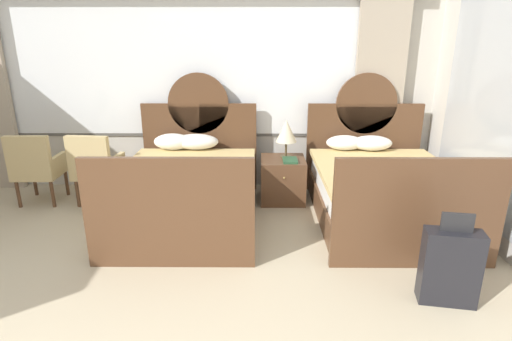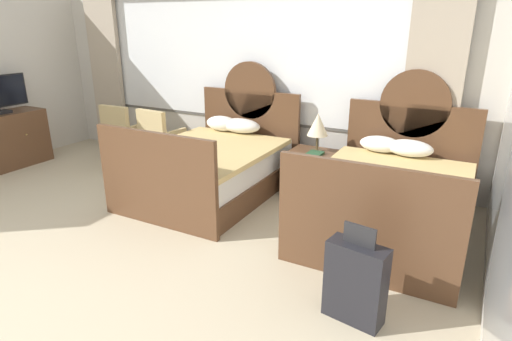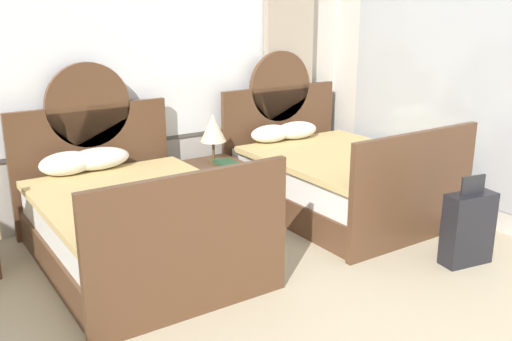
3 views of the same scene
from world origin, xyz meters
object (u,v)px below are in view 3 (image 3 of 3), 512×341
object	(u,v)px
nightstand_between_beds	(215,189)
suitcase_on_floor	(468,228)
bed_near_mirror	(334,177)
bed_near_window	(133,220)
book_on_nightstand	(227,163)
table_lamp_on_nightstand	(213,129)

from	to	relation	value
nightstand_between_beds	suitcase_on_floor	bearing A→B (deg)	-61.13
bed_near_mirror	nightstand_between_beds	size ratio (longest dim) A/B	3.61
bed_near_window	book_on_nightstand	size ratio (longest dim) A/B	8.17
bed_near_mirror	book_on_nightstand	xyz separation A→B (m)	(-1.03, 0.47, 0.21)
bed_near_window	nightstand_between_beds	size ratio (longest dim) A/B	3.61
table_lamp_on_nightstand	nightstand_between_beds	bearing A→B (deg)	-116.56
nightstand_between_beds	book_on_nightstand	world-z (taller)	book_on_nightstand
table_lamp_on_nightstand	suitcase_on_floor	size ratio (longest dim) A/B	0.63
bed_near_window	table_lamp_on_nightstand	bearing A→B (deg)	29.55
bed_near_window	suitcase_on_floor	distance (m)	2.82
bed_near_mirror	table_lamp_on_nightstand	world-z (taller)	bed_near_mirror
nightstand_between_beds	table_lamp_on_nightstand	world-z (taller)	table_lamp_on_nightstand
nightstand_between_beds	suitcase_on_floor	world-z (taller)	suitcase_on_floor
bed_near_mirror	table_lamp_on_nightstand	xyz separation A→B (m)	(-1.07, 0.66, 0.53)
bed_near_window	book_on_nightstand	bearing A→B (deg)	21.11
bed_near_mirror	book_on_nightstand	size ratio (longest dim) A/B	8.17
table_lamp_on_nightstand	book_on_nightstand	xyz separation A→B (m)	(0.04, -0.19, -0.32)
bed_near_mirror	bed_near_window	bearing A→B (deg)	179.91
bed_near_window	nightstand_between_beds	xyz separation A→B (m)	(1.12, 0.58, -0.09)
book_on_nightstand	nightstand_between_beds	bearing A→B (deg)	126.00
bed_near_window	book_on_nightstand	xyz separation A→B (m)	(1.20, 0.46, 0.21)
bed_near_mirror	suitcase_on_floor	distance (m)	1.60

